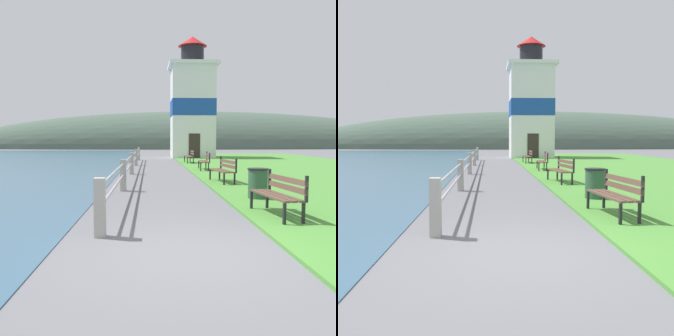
{
  "view_description": "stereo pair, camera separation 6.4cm",
  "coord_description": "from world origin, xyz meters",
  "views": [
    {
      "loc": [
        -0.51,
        -5.1,
        1.62
      ],
      "look_at": [
        0.3,
        11.49,
        0.3
      ],
      "focal_mm": 40.0,
      "sensor_mm": 36.0,
      "label": 1
    },
    {
      "loc": [
        -0.45,
        -5.1,
        1.62
      ],
      "look_at": [
        0.3,
        11.49,
        0.3
      ],
      "focal_mm": 40.0,
      "sensor_mm": 36.0,
      "label": 2
    }
  ],
  "objects": [
    {
      "name": "distant_hillside",
      "position": [
        8.0,
        56.58,
        0.0
      ],
      "size": [
        80.0,
        16.0,
        12.0
      ],
      "color": "#475B4C",
      "rests_on": "ground_plane"
    },
    {
      "name": "park_bench_midway",
      "position": [
        2.14,
        8.09,
        0.54
      ],
      "size": [
        0.68,
        1.74,
        0.94
      ],
      "rotation": [
        0.0,
        0.0,
        3.27
      ],
      "color": "brown",
      "rests_on": "ground_plane"
    },
    {
      "name": "park_bench_by_lighthouse",
      "position": [
        2.08,
        18.75,
        0.54
      ],
      "size": [
        0.5,
        1.71,
        0.94
      ],
      "rotation": [
        0.0,
        0.0,
        3.16
      ],
      "color": "brown",
      "rests_on": "ground_plane"
    },
    {
      "name": "trash_bin",
      "position": [
        2.3,
        4.46,
        0.42
      ],
      "size": [
        0.54,
        0.54,
        0.84
      ],
      "color": "#2D5138",
      "rests_on": "ground_plane"
    },
    {
      "name": "park_bench_near",
      "position": [
        2.11,
        2.28,
        0.54
      ],
      "size": [
        0.65,
        1.66,
        0.94
      ],
      "rotation": [
        0.0,
        0.0,
        3.25
      ],
      "color": "brown",
      "rests_on": "ground_plane"
    },
    {
      "name": "grass_verge",
      "position": [
        7.43,
        13.29,
        0.03
      ],
      "size": [
        12.0,
        39.87,
        0.06
      ],
      "color": "#4C8E38",
      "rests_on": "ground_plane"
    },
    {
      "name": "seawall_railing",
      "position": [
        -1.33,
        11.8,
        0.57
      ],
      "size": [
        0.18,
        21.77,
        0.98
      ],
      "color": "#A8A399",
      "rests_on": "ground_plane"
    },
    {
      "name": "ground_plane",
      "position": [
        0.0,
        0.0,
        0.0
      ],
      "size": [
        160.0,
        160.0,
        0.0
      ],
      "primitive_type": "plane",
      "color": "slate"
    },
    {
      "name": "lighthouse",
      "position": [
        3.04,
        26.26,
        4.35
      ],
      "size": [
        3.99,
        3.99,
        9.99
      ],
      "color": "white",
      "rests_on": "ground_plane"
    },
    {
      "name": "park_bench_far",
      "position": [
        2.26,
        13.45,
        0.54
      ],
      "size": [
        0.6,
        1.77,
        0.94
      ],
      "rotation": [
        0.0,
        0.0,
        3.07
      ],
      "color": "brown",
      "rests_on": "ground_plane"
    }
  ]
}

